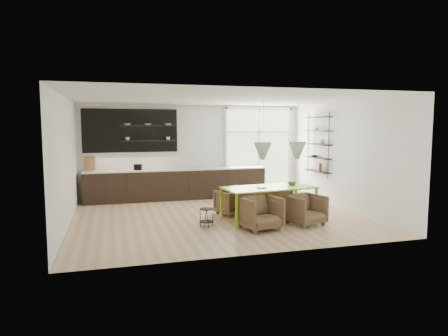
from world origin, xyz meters
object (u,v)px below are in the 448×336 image
(dining_table, at_px, (269,189))
(armchair_front_right, at_px, (306,210))
(armchair_front_left, at_px, (260,213))
(wire_stool, at_px, (207,215))
(armchair_back_left, at_px, (232,202))
(armchair_back_right, at_px, (273,198))

(dining_table, height_order, armchair_front_right, dining_table)
(armchair_front_left, bearing_deg, dining_table, 44.88)
(wire_stool, bearing_deg, armchair_front_left, -27.52)
(dining_table, distance_m, wire_stool, 1.67)
(armchair_back_left, bearing_deg, armchair_back_right, 165.76)
(dining_table, xyz_separation_m, armchair_front_left, (-0.52, -0.78, -0.38))
(armchair_back_left, xyz_separation_m, armchair_front_left, (0.17, -1.59, 0.05))
(armchair_back_right, height_order, armchair_front_left, armchair_front_left)
(dining_table, relative_size, armchair_front_left, 2.84)
(dining_table, relative_size, armchair_back_left, 3.28)
(armchair_back_left, relative_size, armchair_front_right, 0.92)
(dining_table, xyz_separation_m, armchair_back_left, (-0.69, 0.81, -0.43))
(armchair_back_left, bearing_deg, armchair_front_left, 75.55)
(armchair_front_left, relative_size, armchair_front_right, 1.06)
(armchair_back_right, bearing_deg, wire_stool, 2.41)
(armchair_back_left, bearing_deg, dining_table, 109.79)
(dining_table, height_order, wire_stool, dining_table)
(dining_table, distance_m, armchair_back_left, 1.14)
(armchair_back_right, height_order, armchair_front_right, armchair_back_right)
(armchair_back_right, distance_m, wire_stool, 2.39)
(dining_table, bearing_deg, wire_stool, -178.65)
(armchair_back_right, relative_size, wire_stool, 1.89)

